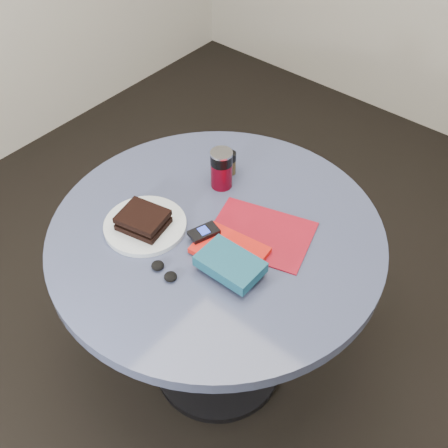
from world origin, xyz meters
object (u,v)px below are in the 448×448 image
Objects in this scene: table at (217,267)px; sandwich at (143,220)px; soda_can at (221,169)px; novel at (230,264)px; pepper_grinder at (231,163)px; red_book at (230,250)px; plate at (145,225)px; mp3_player at (204,232)px; headphones at (164,271)px; magazine at (261,234)px.

sandwich is at bearing -142.36° from table.
sandwich is at bearing -98.92° from soda_can.
table is at bearing 143.10° from novel.
pepper_grinder is 0.36m from red_book.
soda_can is 0.37m from novel.
plate is at bearing -176.11° from novel.
mp3_player is at bearing 24.37° from plate.
red_book is (0.09, -0.04, 0.18)m from table.
plate is at bearing 116.10° from sandwich.
red_book is at bearing 19.16° from sandwich.
pepper_grinder reaches higher than mp3_player.
plate is 0.27m from red_book.
table is 0.26m from novel.
novel is at bearing -20.02° from mp3_player.
plate is at bearing 151.21° from headphones.
sandwich is at bearing 152.81° from headphones.
plate is 1.23× the size of red_book.
novel is at bearing 4.51° from plate.
soda_can is 0.30m from red_book.
soda_can is at bearing 125.73° from table.
sandwich is (-0.17, -0.13, 0.20)m from table.
pepper_grinder is 0.43m from novel.
headphones is at bearing -73.07° from soda_can.
sandwich is 0.30m from novel.
table is 10.39× the size of mp3_player.
sandwich is 1.85× the size of pepper_grinder.
red_book is 0.09m from mp3_player.
sandwich is 0.87× the size of novel.
pepper_grinder is at bearing 130.17° from magazine.
red_book reaches higher than headphones.
soda_can is 0.45× the size of magazine.
soda_can is (-0.12, 0.17, 0.23)m from table.
plate is at bearing -155.63° from mp3_player.
novel is at bearing 40.03° from headphones.
plate is 0.18m from mp3_player.
table is at bearing -54.27° from soda_can.
mp3_player is at bearing 90.59° from headphones.
pepper_grinder is 0.47× the size of novel.
red_book is at bearing 17.28° from plate.
plate is 0.84× the size of magazine.
novel is (0.30, 0.03, -0.00)m from sandwich.
soda_can is 0.66× the size of red_book.
magazine reaches higher than table.
table is 0.21m from magazine.
sandwich is 0.76× the size of red_book.
plate is 0.30m from soda_can.
table is at bearing 37.64° from sandwich.
red_book is 1.14× the size of novel.
novel is 0.15m from mp3_player.
table is 0.29m from sandwich.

